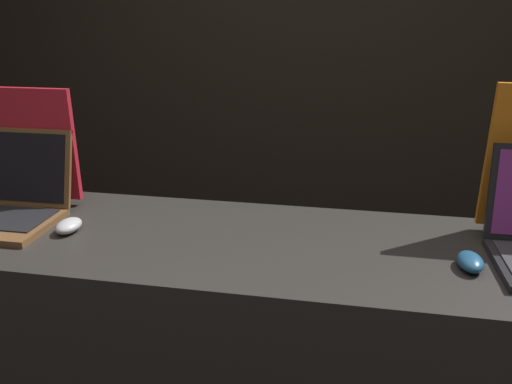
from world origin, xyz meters
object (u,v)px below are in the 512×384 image
Objects in this scene: laptop_front at (7,200)px; promo_stand_front at (28,150)px; mouse_back at (470,262)px; mouse_front at (69,226)px.

promo_stand_front reaches higher than laptop_front.
promo_stand_front is 1.40m from mouse_back.
laptop_front is 3.48× the size of mouse_front.
mouse_front is at bearing -40.21° from promo_stand_front.
mouse_back is at bearing -9.31° from promo_stand_front.
mouse_back is (1.37, -0.22, -0.17)m from promo_stand_front.
promo_stand_front is at bearing 139.79° from mouse_front.
mouse_front is 0.25× the size of promo_stand_front.
laptop_front is 1.37m from mouse_back.
mouse_back reaches higher than mouse_front.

